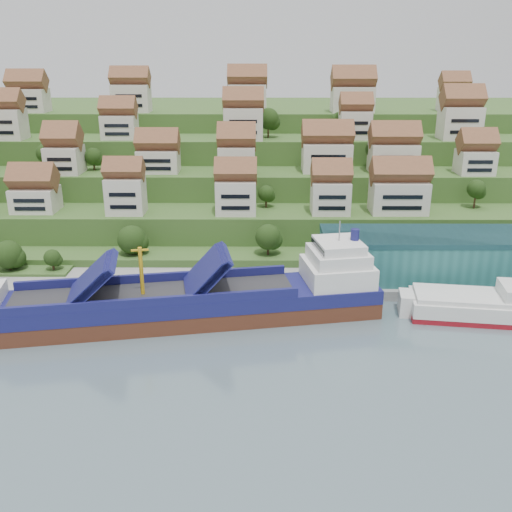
{
  "coord_description": "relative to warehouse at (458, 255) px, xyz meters",
  "views": [
    {
      "loc": [
        7.73,
        -102.06,
        49.89
      ],
      "look_at": [
        7.18,
        14.0,
        8.0
      ],
      "focal_mm": 40.0,
      "sensor_mm": 36.0,
      "label": 1
    }
  ],
  "objects": [
    {
      "name": "ground",
      "position": [
        -52.0,
        -17.0,
        -7.2
      ],
      "size": [
        300.0,
        300.0,
        0.0
      ],
      "primitive_type": "plane",
      "color": "slate",
      "rests_on": "ground"
    },
    {
      "name": "quay",
      "position": [
        -32.0,
        -2.0,
        -6.1
      ],
      "size": [
        180.0,
        14.0,
        2.2
      ],
      "primitive_type": "cube",
      "color": "gray",
      "rests_on": "ground"
    },
    {
      "name": "hillside",
      "position": [
        -52.0,
        86.55,
        3.46
      ],
      "size": [
        260.0,
        128.0,
        31.0
      ],
      "color": "#2D4C1E",
      "rests_on": "ground"
    },
    {
      "name": "second_ship",
      "position": [
        0.35,
        -16.63,
        -4.81
      ],
      "size": [
        28.37,
        13.71,
        7.9
      ],
      "rotation": [
        0.0,
        0.0,
        -0.14
      ],
      "color": "maroon",
      "rests_on": "ground"
    },
    {
      "name": "warehouse",
      "position": [
        0.0,
        0.0,
        0.0
      ],
      "size": [
        60.0,
        15.0,
        10.0
      ],
      "primitive_type": "cube",
      "color": "#266967",
      "rests_on": "quay"
    },
    {
      "name": "hillside_village",
      "position": [
        -54.27,
        44.68,
        17.57
      ],
      "size": [
        157.8,
        64.21,
        28.71
      ],
      "color": "beige",
      "rests_on": "ground"
    },
    {
      "name": "hillside_trees",
      "position": [
        -62.55,
        26.4,
        8.83
      ],
      "size": [
        143.52,
        63.04,
        30.64
      ],
      "color": "#233F15",
      "rests_on": "ground"
    },
    {
      "name": "cargo_ship",
      "position": [
        -59.84,
        -18.08,
        -3.71
      ],
      "size": [
        84.46,
        27.31,
        18.58
      ],
      "rotation": [
        0.0,
        0.0,
        0.18
      ],
      "color": "#512818",
      "rests_on": "ground"
    },
    {
      "name": "flagpole",
      "position": [
        -33.89,
        -7.0,
        -0.32
      ],
      "size": [
        1.28,
        0.16,
        8.0
      ],
      "color": "gray",
      "rests_on": "quay"
    }
  ]
}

